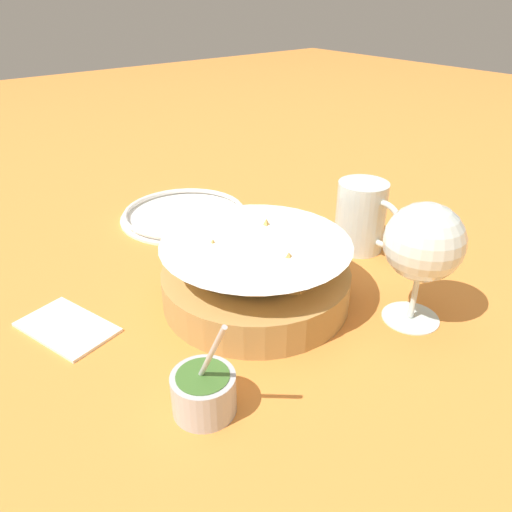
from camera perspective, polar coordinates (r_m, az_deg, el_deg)
The scene contains 7 objects.
ground_plane at distance 0.66m, azimuth 3.34°, elevation -5.17°, with size 4.00×4.00×0.00m, color orange.
food_basket at distance 0.65m, azimuth 0.01°, elevation -2.23°, with size 0.24×0.24×0.10m.
sauce_cup at distance 0.50m, azimuth -5.99°, elevation -15.07°, with size 0.07×0.06×0.13m.
wine_glass at distance 0.61m, azimuth 18.61°, elevation 1.16°, with size 0.09×0.09×0.16m.
beer_mug at distance 0.79m, azimuth 11.94°, elevation 4.16°, with size 0.12×0.08×0.11m.
side_plate at distance 0.90m, azimuth -8.17°, elevation 4.81°, with size 0.23×0.23×0.01m.
napkin at distance 0.65m, azimuth -20.82°, elevation -7.49°, with size 0.13×0.10×0.01m.
Camera 1 is at (0.40, -0.37, 0.37)m, focal length 35.00 mm.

